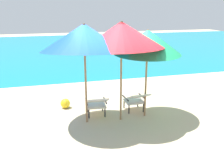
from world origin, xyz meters
name	(u,v)px	position (x,y,z in m)	size (l,w,h in m)	color
ground_plane	(91,78)	(0.00, 4.00, 0.00)	(40.00, 40.00, 0.00)	#CCB78E
ocean_band	(70,48)	(0.00, 12.49, 0.00)	(40.00, 18.00, 0.01)	teal
lounge_chair_left	(97,103)	(-0.57, 0.07, 0.40)	(0.60, 0.91, 0.68)	silver
lounge_chair_right	(136,99)	(0.57, 0.10, 0.40)	(0.56, 0.89, 0.68)	silver
beach_umbrella_left	(84,38)	(-0.88, -0.17, 2.19)	(2.59, 2.63, 2.62)	olive
beach_umbrella_center	(122,35)	(0.02, -0.24, 2.23)	(2.68, 2.70, 2.63)	olive
beach_umbrella_right	(148,42)	(0.73, -0.19, 2.04)	(1.95, 1.96, 2.38)	olive
beach_ball	(65,103)	(-1.34, 0.96, 0.14)	(0.28, 0.28, 0.28)	yellow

